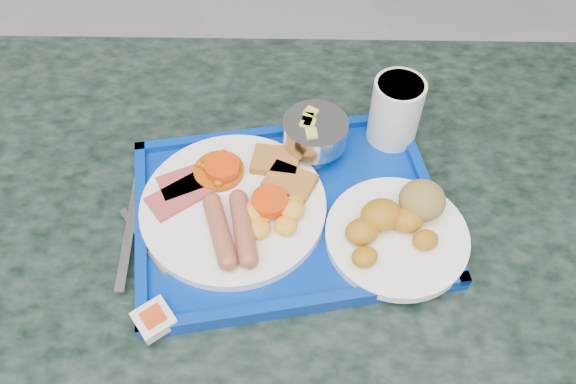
{
  "coord_description": "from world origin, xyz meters",
  "views": [
    {
      "loc": [
        0.43,
        0.56,
        1.33
      ],
      "look_at": [
        0.56,
        0.98,
        0.75
      ],
      "focal_mm": 35.0,
      "sensor_mm": 36.0,
      "label": 1
    }
  ],
  "objects_px": {
    "fruit_bowl": "(315,132)",
    "juice_cup": "(396,109)",
    "tray": "(288,212)",
    "table": "(285,272)",
    "main_plate": "(238,203)",
    "bread_plate": "(399,226)"
  },
  "relations": [
    {
      "from": "fruit_bowl",
      "to": "juice_cup",
      "type": "height_order",
      "value": "juice_cup"
    },
    {
      "from": "fruit_bowl",
      "to": "tray",
      "type": "bearing_deg",
      "value": -127.22
    },
    {
      "from": "fruit_bowl",
      "to": "juice_cup",
      "type": "distance_m",
      "value": 0.12
    },
    {
      "from": "table",
      "to": "juice_cup",
      "type": "distance_m",
      "value": 0.32
    },
    {
      "from": "fruit_bowl",
      "to": "juice_cup",
      "type": "xyz_separation_m",
      "value": [
        0.12,
        -0.0,
        0.01
      ]
    },
    {
      "from": "table",
      "to": "tray",
      "type": "height_order",
      "value": "tray"
    },
    {
      "from": "table",
      "to": "tray",
      "type": "bearing_deg",
      "value": -82.79
    },
    {
      "from": "main_plate",
      "to": "tray",
      "type": "bearing_deg",
      "value": -18.69
    },
    {
      "from": "tray",
      "to": "main_plate",
      "type": "height_order",
      "value": "main_plate"
    },
    {
      "from": "tray",
      "to": "juice_cup",
      "type": "relative_size",
      "value": 4.36
    },
    {
      "from": "main_plate",
      "to": "juice_cup",
      "type": "xyz_separation_m",
      "value": [
        0.25,
        0.06,
        0.04
      ]
    },
    {
      "from": "tray",
      "to": "fruit_bowl",
      "type": "bearing_deg",
      "value": 52.78
    },
    {
      "from": "tray",
      "to": "juice_cup",
      "type": "height_order",
      "value": "juice_cup"
    },
    {
      "from": "tray",
      "to": "juice_cup",
      "type": "bearing_deg",
      "value": 24.52
    },
    {
      "from": "juice_cup",
      "to": "bread_plate",
      "type": "bearing_deg",
      "value": -110.92
    },
    {
      "from": "tray",
      "to": "fruit_bowl",
      "type": "height_order",
      "value": "fruit_bowl"
    },
    {
      "from": "tray",
      "to": "main_plate",
      "type": "distance_m",
      "value": 0.07
    },
    {
      "from": "table",
      "to": "juice_cup",
      "type": "xyz_separation_m",
      "value": [
        0.19,
        0.07,
        0.25
      ]
    },
    {
      "from": "bread_plate",
      "to": "juice_cup",
      "type": "height_order",
      "value": "juice_cup"
    },
    {
      "from": "bread_plate",
      "to": "fruit_bowl",
      "type": "relative_size",
      "value": 2.01
    },
    {
      "from": "table",
      "to": "fruit_bowl",
      "type": "relative_size",
      "value": 14.12
    },
    {
      "from": "juice_cup",
      "to": "fruit_bowl",
      "type": "bearing_deg",
      "value": 178.57
    }
  ]
}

